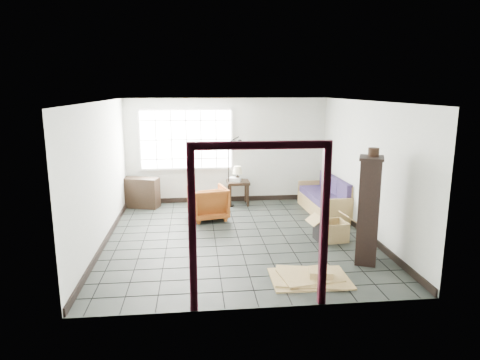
{
  "coord_description": "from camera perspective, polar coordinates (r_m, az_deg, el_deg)",
  "views": [
    {
      "loc": [
        -0.8,
        -7.84,
        2.83
      ],
      "look_at": [
        0.07,
        0.3,
        1.07
      ],
      "focal_mm": 32.0,
      "sensor_mm": 36.0,
      "label": 1
    }
  ],
  "objects": [
    {
      "name": "console_shelf",
      "position": [
        10.62,
        -13.24,
        -1.64
      ],
      "size": [
        1.0,
        0.62,
        0.72
      ],
      "rotation": [
        0.0,
        0.0,
        -0.3
      ],
      "color": "black",
      "rests_on": "ground"
    },
    {
      "name": "futon_sofa",
      "position": [
        10.09,
        11.46,
        -2.63
      ],
      "size": [
        0.79,
        1.91,
        0.84
      ],
      "rotation": [
        0.0,
        0.0,
        0.04
      ],
      "color": "olive",
      "rests_on": "ground"
    },
    {
      "name": "side_table",
      "position": [
        10.55,
        -0.26,
        -0.69
      ],
      "size": [
        0.54,
        0.54,
        0.59
      ],
      "rotation": [
        0.0,
        0.0,
        0.01
      ],
      "color": "black",
      "rests_on": "ground"
    },
    {
      "name": "pot",
      "position": [
        7.15,
        17.38,
        3.59
      ],
      "size": [
        0.19,
        0.19,
        0.13
      ],
      "rotation": [
        0.0,
        0.0,
        -0.11
      ],
      "color": "black",
      "rests_on": "tall_shelf"
    },
    {
      "name": "tall_shelf",
      "position": [
        7.26,
        16.75,
        -3.8
      ],
      "size": [
        0.53,
        0.59,
        1.77
      ],
      "rotation": [
        0.0,
        0.0,
        -0.41
      ],
      "color": "black",
      "rests_on": "ground"
    },
    {
      "name": "doorway_trim",
      "position": [
        5.4,
        2.63,
        -3.46
      ],
      "size": [
        1.8,
        0.08,
        2.2
      ],
      "color": "#390D19",
      "rests_on": "ground"
    },
    {
      "name": "window_panel",
      "position": [
        10.61,
        -7.17,
        5.38
      ],
      "size": [
        2.32,
        0.08,
        1.52
      ],
      "color": "silver",
      "rests_on": "ground"
    },
    {
      "name": "cardboard_pile",
      "position": [
        6.7,
        9.48,
        -12.6
      ],
      "size": [
        1.19,
        0.96,
        0.17
      ],
      "rotation": [
        0.0,
        0.0,
        -0.07
      ],
      "color": "olive",
      "rests_on": "ground"
    },
    {
      "name": "open_box",
      "position": [
        8.34,
        12.03,
        -6.65
      ],
      "size": [
        0.94,
        0.53,
        0.51
      ],
      "rotation": [
        0.0,
        0.0,
        0.12
      ],
      "color": "olive",
      "rests_on": "ground"
    },
    {
      "name": "floor_lamp",
      "position": [
        10.32,
        -0.83,
        1.44
      ],
      "size": [
        0.51,
        0.32,
        1.71
      ],
      "rotation": [
        0.0,
        0.0,
        0.26
      ],
      "color": "black",
      "rests_on": "ground"
    },
    {
      "name": "table_lamp",
      "position": [
        10.45,
        -0.33,
        1.23
      ],
      "size": [
        0.26,
        0.26,
        0.37
      ],
      "rotation": [
        0.0,
        0.0,
        0.07
      ],
      "color": "black",
      "rests_on": "side_table"
    },
    {
      "name": "armchair",
      "position": [
        9.44,
        -4.28,
        -2.83
      ],
      "size": [
        0.92,
        0.88,
        0.8
      ],
      "primitive_type": "imported",
      "rotation": [
        0.0,
        0.0,
        3.36
      ],
      "color": "brown",
      "rests_on": "ground"
    },
    {
      "name": "room_shell",
      "position": [
        7.99,
        -0.3,
        3.85
      ],
      "size": [
        5.02,
        5.52,
        2.61
      ],
      "color": "silver",
      "rests_on": "ground"
    },
    {
      "name": "ground",
      "position": [
        8.37,
        -0.27,
        -7.63
      ],
      "size": [
        5.5,
        5.5,
        0.0
      ],
      "primitive_type": "plane",
      "color": "black",
      "rests_on": "ground"
    },
    {
      "name": "projector",
      "position": [
        10.49,
        -0.65,
        0.09
      ],
      "size": [
        0.32,
        0.28,
        0.1
      ],
      "rotation": [
        0.0,
        0.0,
        -0.27
      ],
      "color": "silver",
      "rests_on": "side_table"
    }
  ]
}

